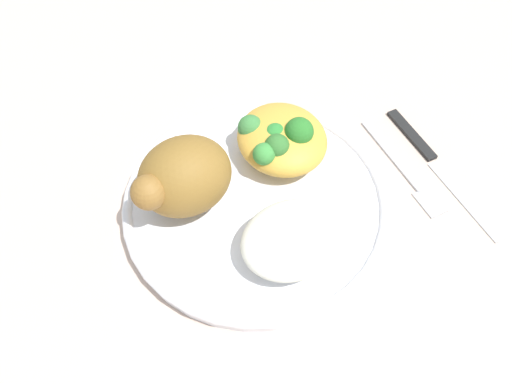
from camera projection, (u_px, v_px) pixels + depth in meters
ground_plane at (256, 209)px, 0.54m from camera, size 2.00×2.00×0.00m
plate at (256, 203)px, 0.53m from camera, size 0.27×0.27×0.02m
roasted_chicken at (183, 177)px, 0.49m from camera, size 0.10×0.08×0.08m
rice_pile at (295, 237)px, 0.47m from camera, size 0.10×0.08×0.04m
mac_cheese_with_broccoli at (281, 138)px, 0.54m from camera, size 0.09×0.10×0.05m
fork at (405, 171)px, 0.56m from camera, size 0.02×0.14×0.01m
knife at (434, 159)px, 0.57m from camera, size 0.03×0.19×0.01m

